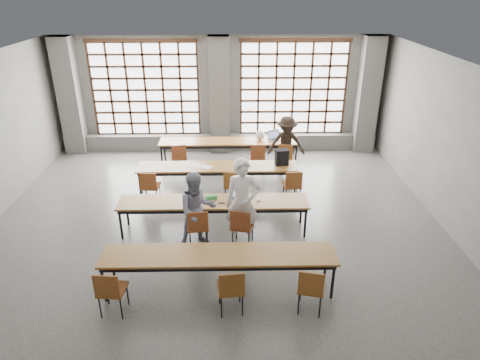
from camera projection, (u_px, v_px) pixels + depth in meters
The scene contains 38 objects.
floor at pixel (215, 241), 8.93m from camera, with size 11.00×11.00×0.00m, color #484846.
ceiling at pixel (210, 72), 7.44m from camera, with size 11.00×11.00×0.00m, color silver.
wall_back at pixel (220, 94), 13.16m from camera, with size 10.00×10.00×0.00m, color #62625F.
wall_right at pixel (471, 162), 8.27m from camera, with size 11.00×11.00×0.00m, color #62625F.
column_left at pixel (70, 97), 12.82m from camera, with size 0.60×0.55×3.50m, color #575754.
column_mid at pixel (220, 96), 12.90m from camera, with size 0.60×0.55×3.50m, color #575754.
column_right at pixel (368, 95), 12.98m from camera, with size 0.60×0.55×3.50m, color #575754.
window_left at pixel (146, 90), 12.98m from camera, with size 3.32×0.12×3.00m.
window_right at pixel (293, 89), 13.06m from camera, with size 3.32×0.12×3.00m.
sill_ledge at pixel (221, 142), 13.62m from camera, with size 9.80×0.35×0.50m, color #575754.
desk_row_a at pixel (229, 143), 12.35m from camera, with size 4.00×0.70×0.73m.
desk_row_b at pixel (218, 168), 10.69m from camera, with size 4.00×0.70×0.73m.
desk_row_c at pixel (213, 204), 9.01m from camera, with size 4.00×0.70×0.73m.
desk_row_d at pixel (219, 257), 7.29m from camera, with size 4.00×0.70×0.73m.
chair_back_left at pixel (179, 155), 11.81m from camera, with size 0.50×0.50×0.88m.
chair_back_mid at pixel (258, 155), 11.85m from camera, with size 0.42×0.43×0.88m.
chair_back_right at pixel (286, 155), 11.86m from camera, with size 0.52×0.52×0.88m.
chair_mid_left at pixel (150, 184), 10.15m from camera, with size 0.45×0.45×0.88m.
chair_mid_centre at pixel (233, 184), 10.19m from camera, with size 0.51×0.52×0.88m.
chair_mid_right at pixel (293, 183), 10.21m from camera, with size 0.45×0.45×0.88m.
chair_front_left at pixel (198, 225), 8.50m from camera, with size 0.47×0.48×0.88m.
chair_front_right at pixel (242, 224), 8.51m from camera, with size 0.51×0.52×0.88m.
chair_near_left at pixel (110, 288), 6.74m from camera, with size 0.45×0.46×0.88m.
chair_near_mid at pixel (231, 287), 6.78m from camera, with size 0.46×0.47×0.88m.
chair_near_right at pixel (311, 286), 6.80m from camera, with size 0.51×0.51×0.88m.
student_male at pixel (243, 203), 8.46m from camera, with size 0.69×0.45×1.88m, color white.
student_female at pixel (197, 210), 8.50m from camera, with size 0.78×0.60×1.60m, color #191E4D.
student_back at pixel (286, 144), 11.87m from camera, with size 1.03×0.59×1.59m, color black.
laptop_front at pixel (239, 196), 9.07m from camera, with size 0.37×0.31×0.26m.
laptop_back at pixel (275, 137), 12.41m from camera, with size 0.45×0.42×0.26m.
mouse at pixel (259, 200), 8.98m from camera, with size 0.10×0.06×0.04m, color white.
green_box at pixel (211, 197), 9.04m from camera, with size 0.25×0.09×0.09m, color green.
phone at pixel (222, 203), 8.90m from camera, with size 0.13×0.06×0.01m, color black.
paper_sheet_a at pixel (194, 165), 10.70m from camera, with size 0.30×0.21×0.00m, color white.
paper_sheet_b at pixel (206, 167), 10.61m from camera, with size 0.30×0.21×0.00m, color silver.
backpack at pixel (282, 157), 10.65m from camera, with size 0.32×0.20×0.40m, color black.
plastic_bag at pixel (260, 135), 12.32m from camera, with size 0.26×0.21×0.29m, color white.
red_pouch at pixel (112, 287), 6.83m from camera, with size 0.20×0.08×0.06m, color maroon.
Camera 1 is at (0.37, -7.54, 4.97)m, focal length 32.00 mm.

